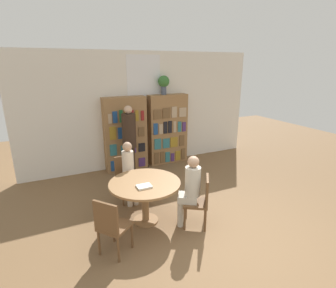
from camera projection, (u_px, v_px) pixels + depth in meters
name	position (u px, v px, depth m)	size (l,w,h in m)	color
ground_plane	(233.00, 243.00, 4.08)	(16.00, 16.00, 0.00)	brown
wall_back	(144.00, 110.00, 6.98)	(6.40, 0.07, 3.00)	silver
bookshelf_left	(125.00, 134.00, 6.73)	(1.08, 0.34, 1.90)	olive
bookshelf_right	(168.00, 129.00, 7.22)	(1.08, 0.34, 1.90)	olive
flower_vase	(164.00, 83.00, 6.81)	(0.30, 0.30, 0.49)	#475166
reading_table	(145.00, 189.00, 4.47)	(1.22, 1.22, 0.75)	olive
chair_near_camera	(111.00, 225.00, 3.69)	(0.56, 0.56, 0.90)	brown
chair_left_side	(126.00, 176.00, 5.31)	(0.42, 0.42, 0.90)	brown
chair_far_side	(200.00, 199.00, 4.39)	(0.55, 0.55, 0.90)	brown
seated_reader_left	(129.00, 170.00, 5.10)	(0.24, 0.36, 1.25)	beige
seated_reader_right	(190.00, 187.00, 4.35)	(0.41, 0.39, 1.26)	beige
librarian_standing	(129.00, 134.00, 6.23)	(0.33, 0.60, 1.76)	#332319
open_book_on_table	(144.00, 186.00, 4.25)	(0.24, 0.18, 0.03)	silver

